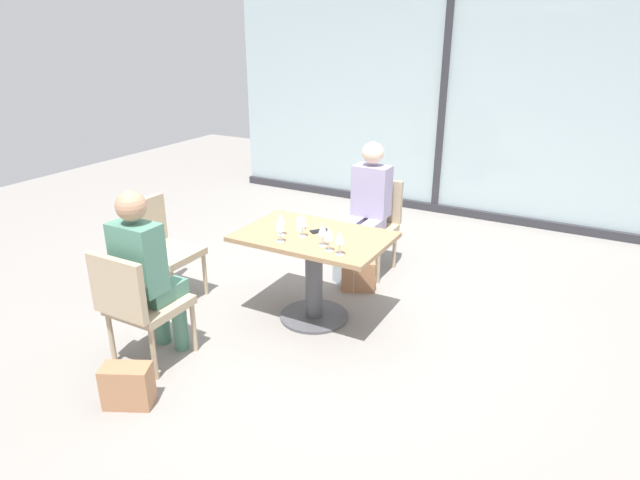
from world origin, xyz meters
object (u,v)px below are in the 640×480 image
dining_table_main (314,259)px  wine_glass_5 (280,225)px  handbag_0 (350,271)px  wine_glass_1 (329,234)px  wine_glass_4 (340,237)px  chair_front_left (138,301)px  person_front_left (146,268)px  chair_near_window (373,220)px  person_near_window (369,203)px  cell_phone_on_table (320,231)px  wine_glass_3 (281,219)px  wine_glass_2 (323,229)px  handbag_2 (358,275)px  coffee_cup (301,224)px  wine_glass_0 (302,220)px  chair_side_end (160,244)px  handbag_1 (128,386)px

dining_table_main → wine_glass_5: size_ratio=6.28×
wine_glass_5 → handbag_0: 1.19m
wine_glass_1 → wine_glass_4: 0.10m
chair_front_left → person_front_left: person_front_left is taller
chair_near_window → chair_front_left: same height
person_near_window → cell_phone_on_table: bearing=-89.6°
wine_glass_3 → wine_glass_4: 0.59m
wine_glass_3 → handbag_0: size_ratio=0.62×
wine_glass_2 → handbag_0: 1.13m
chair_near_window → person_near_window: 0.23m
person_near_window → handbag_2: person_near_window is taller
wine_glass_1 → wine_glass_5: same height
dining_table_main → wine_glass_5: wine_glass_5 is taller
chair_front_left → handbag_2: size_ratio=2.90×
handbag_2 → dining_table_main: bearing=-124.8°
wine_glass_2 → coffee_cup: (-0.32, 0.22, -0.09)m
coffee_cup → dining_table_main: bearing=-17.9°
chair_front_left → wine_glass_4: wine_glass_4 is taller
handbag_2 → wine_glass_0: bearing=-128.1°
person_front_left → chair_front_left: bearing=-90.0°
person_front_left → wine_glass_0: (0.67, 0.96, 0.16)m
chair_side_end → wine_glass_3: size_ratio=4.70×
handbag_1 → wine_glass_1: bearing=34.0°
wine_glass_3 → handbag_1: size_ratio=0.62×
cell_phone_on_table → coffee_cup: bearing=-129.5°
person_near_window → wine_glass_0: (-0.06, -1.12, 0.16)m
wine_glass_0 → wine_glass_2: same height
coffee_cup → wine_glass_3: bearing=-111.1°
chair_near_window → wine_glass_0: wine_glass_0 is taller
chair_side_end → coffee_cup: chair_side_end is taller
person_near_window → wine_glass_3: size_ratio=6.81×
chair_front_left → chair_near_window: bearing=72.5°
dining_table_main → wine_glass_0: bearing=-125.2°
person_front_left → cell_phone_on_table: person_front_left is taller
chair_side_end → wine_glass_1: 1.65m
person_near_window → chair_side_end: bearing=-135.2°
wine_glass_1 → chair_front_left: bearing=-137.1°
chair_side_end → wine_glass_3: wine_glass_3 is taller
person_near_window → handbag_1: person_near_window is taller
chair_near_window → chair_front_left: 2.41m
chair_front_left → wine_glass_3: 1.20m
chair_side_end → dining_table_main: bearing=12.5°
wine_glass_3 → person_near_window: bearing=79.6°
chair_side_end → wine_glass_4: bearing=1.4°
chair_front_left → wine_glass_1: bearing=42.9°
chair_side_end → person_front_left: person_front_left is taller
wine_glass_1 → wine_glass_3: 0.49m
coffee_cup → cell_phone_on_table: size_ratio=0.62×
chair_side_end → handbag_0: 1.70m
handbag_0 → wine_glass_4: bearing=-45.8°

